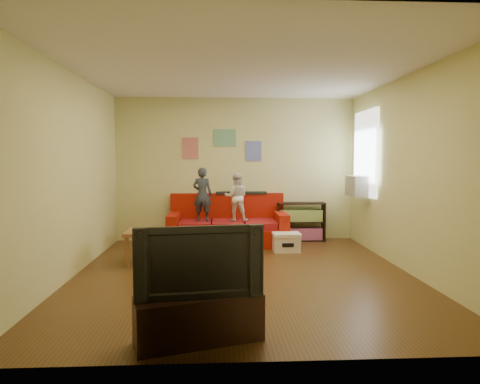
{
  "coord_description": "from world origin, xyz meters",
  "views": [
    {
      "loc": [
        -0.34,
        -5.65,
        1.55
      ],
      "look_at": [
        0.0,
        0.8,
        1.05
      ],
      "focal_mm": 32.0,
      "sensor_mm": 36.0,
      "label": 1
    }
  ],
  "objects_px": {
    "child_b": "(236,197)",
    "bookshelf": "(300,224)",
    "sofa": "(228,227)",
    "file_box": "(286,242)",
    "child_a": "(202,194)",
    "television": "(198,260)",
    "tv_stand": "(199,319)",
    "coffee_table": "(164,235)"
  },
  "relations": [
    {
      "from": "child_b",
      "to": "bookshelf",
      "type": "height_order",
      "value": "child_b"
    },
    {
      "from": "sofa",
      "to": "file_box",
      "type": "xyz_separation_m",
      "value": [
        0.97,
        -0.7,
        -0.15
      ]
    },
    {
      "from": "child_a",
      "to": "file_box",
      "type": "xyz_separation_m",
      "value": [
        1.42,
        -0.53,
        -0.76
      ]
    },
    {
      "from": "sofa",
      "to": "television",
      "type": "relative_size",
      "value": 2.0
    },
    {
      "from": "bookshelf",
      "to": "tv_stand",
      "type": "bearing_deg",
      "value": -111.43
    },
    {
      "from": "child_a",
      "to": "tv_stand",
      "type": "relative_size",
      "value": 0.89
    },
    {
      "from": "coffee_table",
      "to": "tv_stand",
      "type": "distance_m",
      "value": 2.85
    },
    {
      "from": "child_b",
      "to": "television",
      "type": "height_order",
      "value": "child_b"
    },
    {
      "from": "bookshelf",
      "to": "coffee_table",
      "type": "bearing_deg",
      "value": -145.29
    },
    {
      "from": "tv_stand",
      "to": "television",
      "type": "bearing_deg",
      "value": 0.0
    },
    {
      "from": "tv_stand",
      "to": "coffee_table",
      "type": "bearing_deg",
      "value": 86.15
    },
    {
      "from": "child_a",
      "to": "sofa",
      "type": "bearing_deg",
      "value": -144.58
    },
    {
      "from": "child_a",
      "to": "child_b",
      "type": "bearing_deg",
      "value": -165.45
    },
    {
      "from": "child_b",
      "to": "bookshelf",
      "type": "relative_size",
      "value": 0.95
    },
    {
      "from": "sofa",
      "to": "coffee_table",
      "type": "distance_m",
      "value": 1.72
    },
    {
      "from": "coffee_table",
      "to": "tv_stand",
      "type": "xyz_separation_m",
      "value": [
        0.63,
        -2.77,
        -0.23
      ]
    },
    {
      "from": "sofa",
      "to": "coffee_table",
      "type": "xyz_separation_m",
      "value": [
        -0.98,
        -1.41,
        0.11
      ]
    },
    {
      "from": "child_a",
      "to": "bookshelf",
      "type": "distance_m",
      "value": 1.97
    },
    {
      "from": "coffee_table",
      "to": "bookshelf",
      "type": "bearing_deg",
      "value": 34.71
    },
    {
      "from": "child_b",
      "to": "file_box",
      "type": "distance_m",
      "value": 1.21
    },
    {
      "from": "bookshelf",
      "to": "television",
      "type": "distance_m",
      "value": 4.75
    },
    {
      "from": "bookshelf",
      "to": "file_box",
      "type": "relative_size",
      "value": 1.99
    },
    {
      "from": "child_a",
      "to": "bookshelf",
      "type": "relative_size",
      "value": 1.05
    },
    {
      "from": "bookshelf",
      "to": "tv_stand",
      "type": "height_order",
      "value": "bookshelf"
    },
    {
      "from": "bookshelf",
      "to": "tv_stand",
      "type": "distance_m",
      "value": 4.74
    },
    {
      "from": "coffee_table",
      "to": "bookshelf",
      "type": "xyz_separation_m",
      "value": [
        2.36,
        1.64,
        -0.1
      ]
    },
    {
      "from": "bookshelf",
      "to": "child_a",
      "type": "bearing_deg",
      "value": -167.71
    },
    {
      "from": "child_b",
      "to": "coffee_table",
      "type": "bearing_deg",
      "value": 50.82
    },
    {
      "from": "sofa",
      "to": "bookshelf",
      "type": "height_order",
      "value": "sofa"
    },
    {
      "from": "child_a",
      "to": "coffee_table",
      "type": "xyz_separation_m",
      "value": [
        -0.53,
        -1.24,
        -0.5
      ]
    },
    {
      "from": "sofa",
      "to": "child_a",
      "type": "relative_size",
      "value": 2.21
    },
    {
      "from": "sofa",
      "to": "file_box",
      "type": "relative_size",
      "value": 4.64
    },
    {
      "from": "child_b",
      "to": "coffee_table",
      "type": "relative_size",
      "value": 0.78
    },
    {
      "from": "child_a",
      "to": "bookshelf",
      "type": "bearing_deg",
      "value": -153.16
    },
    {
      "from": "coffee_table",
      "to": "television",
      "type": "distance_m",
      "value": 2.86
    },
    {
      "from": "sofa",
      "to": "television",
      "type": "bearing_deg",
      "value": -94.74
    },
    {
      "from": "coffee_table",
      "to": "tv_stand",
      "type": "height_order",
      "value": "coffee_table"
    },
    {
      "from": "sofa",
      "to": "bookshelf",
      "type": "distance_m",
      "value": 1.4
    },
    {
      "from": "file_box",
      "to": "child_a",
      "type": "bearing_deg",
      "value": 159.5
    },
    {
      "from": "file_box",
      "to": "television",
      "type": "distance_m",
      "value": 3.76
    },
    {
      "from": "file_box",
      "to": "tv_stand",
      "type": "height_order",
      "value": "tv_stand"
    },
    {
      "from": "tv_stand",
      "to": "television",
      "type": "height_order",
      "value": "television"
    }
  ]
}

